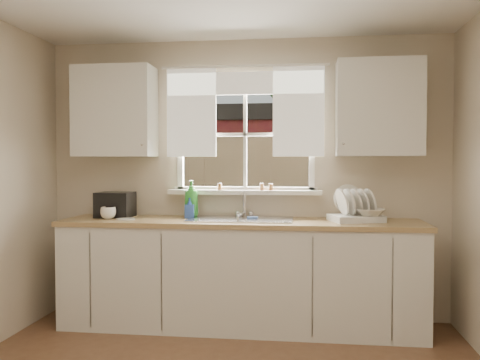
# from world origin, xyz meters

# --- Properties ---
(room_walls) EXTENTS (3.62, 4.02, 2.50)m
(room_walls) POSITION_xyz_m (0.00, -0.07, 1.24)
(room_walls) COLOR beige
(room_walls) RESTS_ON ground
(window) EXTENTS (1.38, 0.16, 1.06)m
(window) POSITION_xyz_m (0.00, 2.00, 1.49)
(window) COLOR white
(window) RESTS_ON room_walls
(curtains) EXTENTS (1.50, 0.03, 0.81)m
(curtains) POSITION_xyz_m (0.00, 1.95, 1.93)
(curtains) COLOR white
(curtains) RESTS_ON room_walls
(base_cabinets) EXTENTS (3.00, 0.62, 0.87)m
(base_cabinets) POSITION_xyz_m (0.00, 1.68, 0.43)
(base_cabinets) COLOR silver
(base_cabinets) RESTS_ON ground
(countertop) EXTENTS (3.04, 0.65, 0.04)m
(countertop) POSITION_xyz_m (0.00, 1.68, 0.89)
(countertop) COLOR #A38251
(countertop) RESTS_ON base_cabinets
(upper_cabinet_left) EXTENTS (0.70, 0.33, 0.80)m
(upper_cabinet_left) POSITION_xyz_m (-1.15, 1.82, 1.85)
(upper_cabinet_left) COLOR silver
(upper_cabinet_left) RESTS_ON room_walls
(upper_cabinet_right) EXTENTS (0.70, 0.33, 0.80)m
(upper_cabinet_right) POSITION_xyz_m (1.15, 1.82, 1.85)
(upper_cabinet_right) COLOR silver
(upper_cabinet_right) RESTS_ON room_walls
(wall_outlet) EXTENTS (0.08, 0.01, 0.12)m
(wall_outlet) POSITION_xyz_m (0.88, 1.99, 1.08)
(wall_outlet) COLOR beige
(wall_outlet) RESTS_ON room_walls
(sill_jars) EXTENTS (0.50, 0.04, 0.06)m
(sill_jars) POSITION_xyz_m (0.06, 1.94, 1.18)
(sill_jars) COLOR brown
(sill_jars) RESTS_ON window
(backyard) EXTENTS (20.00, 10.00, 6.13)m
(backyard) POSITION_xyz_m (0.58, 8.42, 3.46)
(backyard) COLOR #335421
(backyard) RESTS_ON ground
(sink) EXTENTS (0.88, 0.52, 0.40)m
(sink) POSITION_xyz_m (0.00, 1.71, 0.84)
(sink) COLOR #B7B7BC
(sink) RESTS_ON countertop
(dish_rack) EXTENTS (0.47, 0.41, 0.30)m
(dish_rack) POSITION_xyz_m (0.95, 1.71, 0.99)
(dish_rack) COLOR silver
(dish_rack) RESTS_ON countertop
(bowl) EXTENTS (0.27, 0.27, 0.06)m
(bowl) POSITION_xyz_m (1.07, 1.67, 0.99)
(bowl) COLOR silver
(bowl) RESTS_ON dish_rack
(soap_bottle_a) EXTENTS (0.17, 0.17, 0.33)m
(soap_bottle_a) POSITION_xyz_m (-0.46, 1.84, 1.07)
(soap_bottle_a) COLOR green
(soap_bottle_a) RESTS_ON countertop
(soap_bottle_b) EXTENTS (0.09, 0.09, 0.18)m
(soap_bottle_b) POSITION_xyz_m (-0.46, 1.77, 1.00)
(soap_bottle_b) COLOR #2F56B3
(soap_bottle_b) RESTS_ON countertop
(soap_bottle_c) EXTENTS (0.13, 0.13, 0.15)m
(soap_bottle_c) POSITION_xyz_m (-0.46, 1.88, 0.98)
(soap_bottle_c) COLOR beige
(soap_bottle_c) RESTS_ON countertop
(saucer) EXTENTS (0.16, 0.16, 0.01)m
(saucer) POSITION_xyz_m (-0.97, 1.57, 0.92)
(saucer) COLOR silver
(saucer) RESTS_ON countertop
(cup) EXTENTS (0.14, 0.14, 0.10)m
(cup) POSITION_xyz_m (-1.14, 1.61, 0.96)
(cup) COLOR white
(cup) RESTS_ON countertop
(black_appliance) EXTENTS (0.31, 0.27, 0.22)m
(black_appliance) POSITION_xyz_m (-1.14, 1.78, 1.02)
(black_appliance) COLOR black
(black_appliance) RESTS_ON countertop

